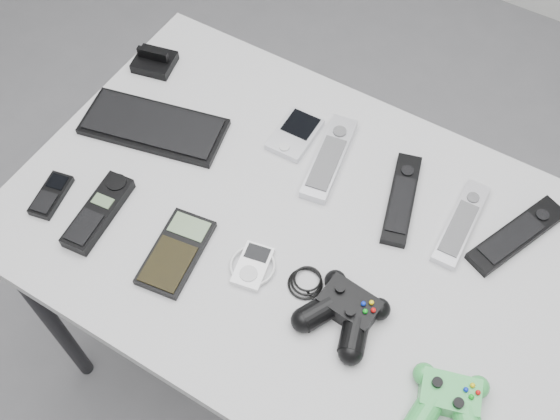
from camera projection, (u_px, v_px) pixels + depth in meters
The scene contains 15 objects.
floor at pixel (278, 361), 1.82m from camera, with size 3.50×3.50×0.00m, color slate.
desk at pixel (307, 250), 1.25m from camera, with size 1.10×0.71×0.74m.
pda_keyboard at pixel (154, 126), 1.31m from camera, with size 0.29×0.12×0.02m, color black.
dock_bracket at pixel (154, 58), 1.40m from camera, with size 0.08×0.07×0.04m, color black.
pda at pixel (295, 134), 1.30m from camera, with size 0.07×0.12×0.02m, color silver.
remote_silver_a at pixel (329, 157), 1.27m from camera, with size 0.05×0.20×0.02m, color silver.
remote_black_a at pixel (402, 198), 1.22m from camera, with size 0.05×0.20×0.02m, color black.
remote_black_b at pixel (517, 235), 1.18m from camera, with size 0.05×0.21×0.02m, color black.
remote_silver_b at pixel (461, 223), 1.19m from camera, with size 0.04×0.19×0.02m, color silver.
mobile_phone at pixel (51, 195), 1.23m from camera, with size 0.04×0.10×0.02m, color black.
cordless_handset at pixel (98, 212), 1.20m from camera, with size 0.05×0.17×0.03m, color black.
calculator at pixel (176, 252), 1.16m from camera, with size 0.08×0.16×0.02m, color black.
mp3_player at pixel (253, 266), 1.15m from camera, with size 0.08×0.09×0.02m, color white.
controller_black at pixel (345, 311), 1.08m from camera, with size 0.23×0.14×0.05m, color black, non-canonical shape.
controller_green at pixel (449, 402), 1.00m from camera, with size 0.13×0.14×0.04m, color #258931, non-canonical shape.
Camera 1 is at (0.33, -0.53, 1.77)m, focal length 42.00 mm.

